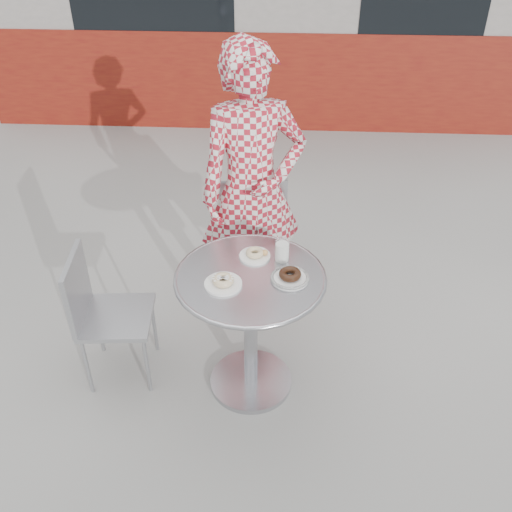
# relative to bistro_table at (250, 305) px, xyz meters

# --- Properties ---
(ground) EXTENTS (60.00, 60.00, 0.00)m
(ground) POSITION_rel_bistro_table_xyz_m (0.01, 0.00, -0.58)
(ground) COLOR #A8A6A0
(ground) RESTS_ON ground
(bistro_table) EXTENTS (0.76, 0.76, 0.76)m
(bistro_table) POSITION_rel_bistro_table_xyz_m (0.00, 0.00, 0.00)
(bistro_table) COLOR silver
(bistro_table) RESTS_ON ground
(chair_far) EXTENTS (0.47, 0.47, 0.87)m
(chair_far) POSITION_rel_bistro_table_xyz_m (-0.06, 0.96, -0.31)
(chair_far) COLOR #A2A5AA
(chair_far) RESTS_ON ground
(chair_left) EXTENTS (0.41, 0.41, 0.79)m
(chair_left) POSITION_rel_bistro_table_xyz_m (-0.74, 0.06, -0.33)
(chair_left) COLOR #A2A5AA
(chair_left) RESTS_ON ground
(seated_person) EXTENTS (0.72, 0.58, 1.71)m
(seated_person) POSITION_rel_bistro_table_xyz_m (-0.03, 0.69, 0.28)
(seated_person) COLOR maroon
(seated_person) RESTS_ON ground
(plate_far) EXTENTS (0.16, 0.16, 0.04)m
(plate_far) POSITION_rel_bistro_table_xyz_m (0.02, 0.16, 0.20)
(plate_far) COLOR white
(plate_far) RESTS_ON bistro_table
(plate_near) EXTENTS (0.18, 0.18, 0.05)m
(plate_near) POSITION_rel_bistro_table_xyz_m (-0.12, -0.08, 0.20)
(plate_near) COLOR white
(plate_near) RESTS_ON bistro_table
(plate_checker) EXTENTS (0.19, 0.19, 0.05)m
(plate_checker) POSITION_rel_bistro_table_xyz_m (0.19, -0.01, 0.20)
(plate_checker) COLOR white
(plate_checker) RESTS_ON bistro_table
(milk_cup) EXTENTS (0.07, 0.07, 0.12)m
(milk_cup) POSITION_rel_bistro_table_xyz_m (0.15, 0.14, 0.24)
(milk_cup) COLOR white
(milk_cup) RESTS_ON bistro_table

